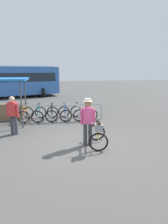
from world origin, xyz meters
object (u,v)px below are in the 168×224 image
at_px(racked_bike_white, 77,113).
at_px(pedestrian_with_backpack, 13,113).
at_px(racked_bike_teal, 39,114).
at_px(person_with_featured_bike, 88,120).
at_px(racked_bike_lime, 90,112).
at_px(racked_bike_black, 52,113).
at_px(featured_bicycle, 98,134).
at_px(bus_distant, 6,80).
at_px(racked_bike_blue, 65,113).
at_px(racked_bike_orange, 26,114).

relative_size(racked_bike_white, pedestrian_with_backpack, 0.67).
bearing_deg(racked_bike_teal, pedestrian_with_backpack, -115.13).
bearing_deg(person_with_featured_bike, racked_bike_lime, 75.01).
height_order(racked_bike_black, racked_bike_lime, same).
height_order(racked_bike_teal, racked_bike_white, same).
distance_m(featured_bicycle, bus_distant, 14.65).
distance_m(racked_bike_blue, racked_bike_lime, 1.40).
xyz_separation_m(person_with_featured_bike, pedestrian_with_backpack, (-2.79, 1.80, -0.01)).
xyz_separation_m(racked_bike_teal, racked_bike_lime, (2.79, -0.21, 0.00)).
bearing_deg(bus_distant, pedestrian_with_backpack, -79.02).
height_order(racked_bike_white, pedestrian_with_backpack, pedestrian_with_backpack).
xyz_separation_m(racked_bike_black, racked_bike_blue, (0.70, -0.05, 0.00)).
bearing_deg(featured_bicycle, racked_bike_blue, 99.99).
relative_size(racked_bike_lime, featured_bicycle, 0.89).
bearing_deg(racked_bike_black, racked_bike_orange, 175.70).
bearing_deg(racked_bike_orange, bus_distant, 105.05).
distance_m(racked_bike_white, person_with_featured_bike, 3.80).
height_order(racked_bike_blue, featured_bicycle, featured_bicycle).
xyz_separation_m(racked_bike_blue, pedestrian_with_backpack, (-2.38, -1.99, 0.57)).
bearing_deg(bus_distant, racked_bike_orange, -74.95).
bearing_deg(pedestrian_with_backpack, featured_bicycle, -33.54).
bearing_deg(racked_bike_black, featured_bicycle, -71.00).
bearing_deg(pedestrian_with_backpack, person_with_featured_bike, -32.92).
xyz_separation_m(racked_bike_orange, featured_bicycle, (2.81, -4.20, 0.12)).
distance_m(racked_bike_black, racked_bike_blue, 0.70).
bearing_deg(racked_bike_orange, racked_bike_black, -4.30).
bearing_deg(person_with_featured_bike, racked_bike_teal, 114.79).
bearing_deg(racked_bike_blue, racked_bike_black, 175.70).
distance_m(racked_bike_orange, racked_bike_black, 1.40).
bearing_deg(person_with_featured_bike, featured_bicycle, -38.82).
relative_size(racked_bike_lime, pedestrian_with_backpack, 0.68).
relative_size(racked_bike_blue, pedestrian_with_backpack, 0.68).
xyz_separation_m(racked_bike_black, bus_distant, (-3.92, 9.50, 1.37)).
xyz_separation_m(featured_bicycle, bus_distant, (-5.33, 13.59, 1.25)).
relative_size(racked_bike_white, racked_bike_lime, 0.99).
bearing_deg(pedestrian_with_backpack, racked_bike_white, 32.24).
bearing_deg(featured_bicycle, person_with_featured_bike, 141.18).
bearing_deg(racked_bike_white, bus_distant, 118.98).
distance_m(racked_bike_black, pedestrian_with_backpack, 2.71).
xyz_separation_m(racked_bike_teal, person_with_featured_bike, (1.80, -3.90, 0.58)).
relative_size(racked_bike_black, pedestrian_with_backpack, 0.72).
relative_size(racked_bike_orange, person_with_featured_bike, 0.69).
relative_size(racked_bike_blue, person_with_featured_bike, 0.64).
relative_size(racked_bike_black, bus_distant, 0.11).
height_order(racked_bike_teal, pedestrian_with_backpack, pedestrian_with_backpack).
height_order(racked_bike_orange, person_with_featured_bike, person_with_featured_bike).
distance_m(racked_bike_black, featured_bicycle, 4.33).
bearing_deg(racked_bike_blue, racked_bike_orange, 175.70).
height_order(racked_bike_white, person_with_featured_bike, person_with_featured_bike).
height_order(racked_bike_blue, racked_bike_lime, same).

